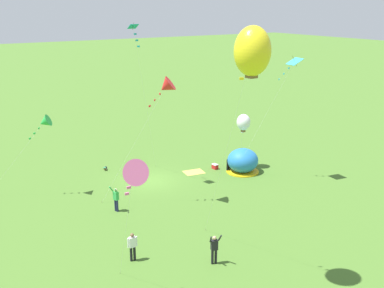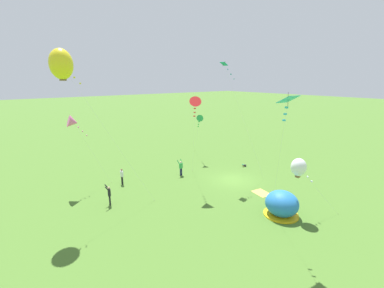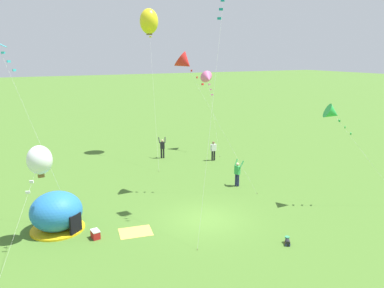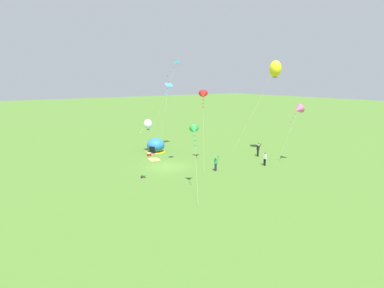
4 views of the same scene
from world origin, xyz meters
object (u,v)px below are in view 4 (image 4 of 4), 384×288
object	(u,v)px
cooler_box	(149,154)
toddler_crawling	(143,176)
person_flying_kite	(216,163)
person_near_tent	(265,158)
kite_white	(148,124)
kite_green	(194,130)
kite_pink	(298,110)
kite_teal	(174,68)
kite_yellow	(275,69)
kite_red	(203,95)
popup_tent	(156,145)
kite_cyan	(168,86)
person_strolling	(258,149)

from	to	relation	value
cooler_box	toddler_crawling	size ratio (longest dim) A/B	1.08
person_flying_kite	person_near_tent	bearing A→B (deg)	74.84
kite_white	kite_green	xyz separation A→B (m)	(16.09, -3.00, 1.58)
person_near_tent	kite_pink	size ratio (longest dim) A/B	0.23
kite_teal	kite_green	world-z (taller)	kite_teal
person_flying_kite	cooler_box	bearing A→B (deg)	-163.05
person_flying_kite	kite_teal	size ratio (longest dim) A/B	0.15
kite_yellow	kite_red	bearing A→B (deg)	-98.98
popup_tent	kite_cyan	distance (m)	9.33
kite_teal	kite_red	xyz separation A→B (m)	(-0.14, 4.28, -3.16)
person_near_tent	kite_green	bearing A→B (deg)	-83.47
popup_tent	cooler_box	size ratio (longest dim) A/B	4.93
person_strolling	kite_red	world-z (taller)	kite_red
kite_pink	popup_tent	bearing A→B (deg)	-143.19
popup_tent	kite_teal	bearing A→B (deg)	-13.06
popup_tent	kite_teal	size ratio (longest dim) A/B	0.22
kite_red	kite_teal	bearing A→B (deg)	-88.15
toddler_crawling	kite_yellow	bearing A→B (deg)	88.60
person_strolling	kite_yellow	distance (m)	11.29
kite_yellow	popup_tent	bearing A→B (deg)	-128.29
popup_tent	kite_pink	world-z (taller)	kite_pink
toddler_crawling	popup_tent	bearing A→B (deg)	145.64
popup_tent	person_strolling	distance (m)	14.84
kite_red	kite_yellow	world-z (taller)	kite_yellow
kite_green	kite_teal	bearing A→B (deg)	164.74
person_strolling	cooler_box	bearing A→B (deg)	-125.31
popup_tent	toddler_crawling	bearing A→B (deg)	-34.36
cooler_box	kite_yellow	distance (m)	21.07
kite_green	kite_yellow	bearing A→B (deg)	106.45
kite_red	kite_cyan	xyz separation A→B (m)	(-10.48, 1.15, 0.88)
person_flying_kite	kite_red	xyz separation A→B (m)	(-3.69, 0.83, 7.63)
person_flying_kite	kite_white	bearing A→B (deg)	-170.16
toddler_crawling	kite_pink	xyz separation A→B (m)	(5.71, 18.50, 6.73)
toddler_crawling	kite_cyan	distance (m)	18.11
kite_teal	kite_green	size ratio (longest dim) A/B	2.00
person_near_tent	kite_green	distance (m)	12.71
kite_cyan	kite_yellow	world-z (taller)	kite_yellow
popup_tent	kite_red	size ratio (longest dim) A/B	0.30
person_strolling	kite_yellow	world-z (taller)	kite_yellow
kite_pink	kite_cyan	bearing A→B (deg)	-154.47
kite_cyan	kite_teal	bearing A→B (deg)	-27.07
person_strolling	kite_pink	bearing A→B (deg)	12.22
kite_cyan	kite_yellow	bearing A→B (deg)	38.80
person_near_tent	person_flying_kite	bearing A→B (deg)	-105.16
toddler_crawling	person_near_tent	world-z (taller)	person_near_tent
popup_tent	person_flying_kite	size ratio (longest dim) A/B	1.49
kite_teal	kite_red	bearing A→B (deg)	91.85
person_strolling	kite_teal	bearing A→B (deg)	-97.15
person_flying_kite	kite_green	world-z (taller)	kite_green
cooler_box	person_flying_kite	world-z (taller)	person_flying_kite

